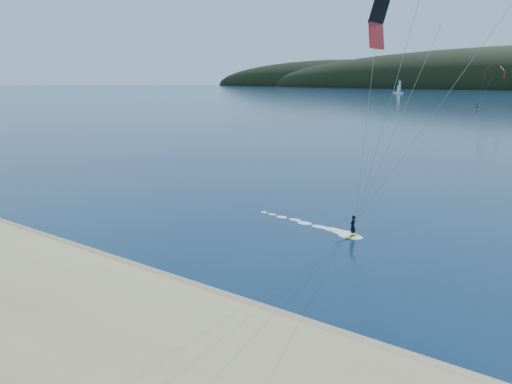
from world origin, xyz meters
TOP-DOWN VIEW (x-y plane):
  - ground at (0.00, 0.00)m, footprint 1800.00×1800.00m
  - wet_sand at (0.00, 4.50)m, footprint 220.00×2.50m
  - kitesurfer_near at (12.42, 13.34)m, footprint 21.93×9.23m
  - kitesurfer_far at (-19.27, 195.98)m, footprint 10.50×6.57m
  - sailboat at (-130.45, 396.98)m, footprint 8.73×5.75m

SIDE VIEW (x-z plane):
  - ground at x=0.00m, z-range 0.00..0.00m
  - wet_sand at x=0.00m, z-range 0.00..0.10m
  - sailboat at x=-130.45m, z-range -5.20..7.00m
  - kitesurfer_far at x=-19.27m, z-range 5.45..21.14m
  - kitesurfer_near at x=12.42m, z-range 5.40..22.98m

